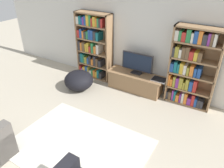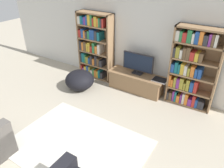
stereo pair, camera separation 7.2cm
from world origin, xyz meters
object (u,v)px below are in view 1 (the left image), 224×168
Objects in this scene: bookshelf_left at (93,46)px; beanbag_ottoman at (79,80)px; tv_stand at (135,82)px; laptop at (159,80)px; television at (137,63)px; bookshelf_right at (191,68)px.

beanbag_ottoman is (0.09, -0.78, -0.62)m from bookshelf_left.
laptop is (0.59, 0.00, 0.23)m from tv_stand.
laptop is (1.88, -0.10, -0.40)m from bookshelf_left.
tv_stand is at bearing -179.94° from laptop.
laptop is at bearing 0.06° from tv_stand.
laptop is 1.92m from beanbag_ottoman.
bookshelf_left is 1.00m from beanbag_ottoman.
television is 0.64m from laptop.
bookshelf_right is at bearing 9.57° from laptop.
bookshelf_right reaches higher than beanbag_ottoman.
television is 1.48m from beanbag_ottoman.
laptop is (-0.61, -0.10, -0.40)m from bookshelf_right.
bookshelf_left is at bearing 177.58° from television.
laptop is at bearing -3.09° from bookshelf_left.
bookshelf_left reaches higher than laptop.
bookshelf_left is 1.30m from television.
bookshelf_right is (2.49, 0.00, -0.00)m from bookshelf_left.
beanbag_ottoman is at bearing -148.98° from television.
bookshelf_right reaches higher than tv_stand.
television is 1.08× the size of beanbag_ottoman.
laptop reaches higher than tv_stand.
bookshelf_left is at bearing 175.47° from tv_stand.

